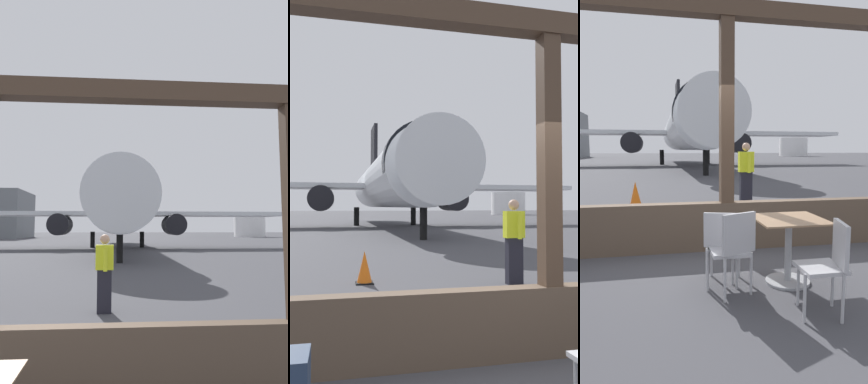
# 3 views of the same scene
# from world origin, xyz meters

# --- Properties ---
(ground_plane) EXTENTS (220.00, 220.00, 0.00)m
(ground_plane) POSITION_xyz_m (0.00, 40.00, 0.00)
(ground_plane) COLOR #424247
(window_frame) EXTENTS (7.80, 0.24, 3.71)m
(window_frame) POSITION_xyz_m (0.00, 0.00, 1.26)
(window_frame) COLOR brown
(window_frame) RESTS_ON ground
(airplane) EXTENTS (31.47, 32.21, 10.46)m
(airplane) POSITION_xyz_m (1.83, 27.61, 3.49)
(airplane) COLOR silver
(airplane) RESTS_ON ground
(ground_crew_worker) EXTENTS (0.40, 0.57, 1.74)m
(ground_crew_worker) POSITION_xyz_m (1.33, 3.83, 0.90)
(ground_crew_worker) COLOR black
(ground_crew_worker) RESTS_ON ground
(traffic_cone) EXTENTS (0.36, 0.36, 0.67)m
(traffic_cone) POSITION_xyz_m (-1.67, 4.59, 0.32)
(traffic_cone) COLOR orange
(traffic_cone) RESTS_ON ground
(fuel_storage_tank) EXTENTS (6.58, 6.58, 4.35)m
(fuel_storage_tank) POSITION_xyz_m (30.75, 70.97, 2.17)
(fuel_storage_tank) COLOR white
(fuel_storage_tank) RESTS_ON ground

